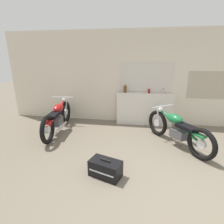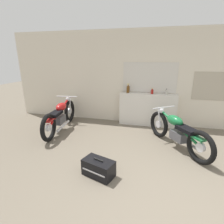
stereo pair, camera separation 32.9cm
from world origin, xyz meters
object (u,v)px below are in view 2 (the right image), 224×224
motorcycle_green (177,131)px  hard_case_black (99,168)px  bottle_left_center (152,91)px  motorcycle_red (60,116)px  bottle_leftmost (128,89)px  bottle_center (166,92)px

motorcycle_green → hard_case_black: (-1.41, -1.39, -0.26)m
bottle_left_center → motorcycle_red: bearing=-158.2°
bottle_leftmost → hard_case_black: bearing=-91.5°
bottle_center → motorcycle_green: (0.23, -1.27, -0.65)m
bottle_leftmost → motorcycle_red: (-1.76, -1.00, -0.68)m
hard_case_black → motorcycle_green: bearing=44.4°
bottle_leftmost → bottle_left_center: bearing=-0.6°
bottle_left_center → bottle_center: bottle_center is taller
motorcycle_green → hard_case_black: size_ratio=2.74×
bottle_left_center → motorcycle_green: 1.59m
bottle_left_center → hard_case_black: size_ratio=0.27×
bottle_left_center → hard_case_black: bottle_left_center is taller
motorcycle_red → hard_case_black: size_ratio=3.46×
bottle_leftmost → bottle_left_center: bottle_leftmost is taller
bottle_leftmost → motorcycle_red: bearing=-150.5°
motorcycle_red → hard_case_black: (1.69, -1.70, -0.27)m
bottle_leftmost → bottle_center: (1.11, -0.04, -0.04)m
bottle_center → bottle_left_center: bearing=175.4°
motorcycle_red → bottle_left_center: bearing=21.8°
bottle_leftmost → hard_case_black: bottle_leftmost is taller
motorcycle_red → hard_case_black: 2.42m
motorcycle_green → bottle_leftmost: bearing=135.7°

